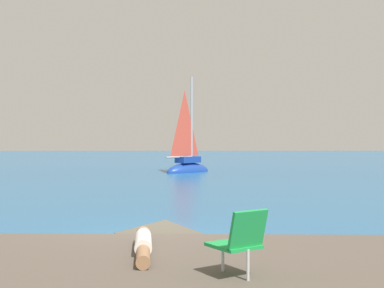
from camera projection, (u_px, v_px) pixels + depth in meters
The scene contains 7 objects.
ground_plane at pixel (152, 245), 10.14m from camera, with size 160.00×160.00×0.00m, color #236093.
shore_ledge at pixel (240, 284), 6.46m from camera, with size 7.94×3.81×0.55m, color brown.
boulder_seaward at pixel (311, 266), 8.42m from camera, with size 1.14×0.91×0.63m, color brown.
boulder_inland at pixel (167, 259), 8.94m from camera, with size 1.51×1.21×0.83m, color #524C3F.
sailboat_near at pixel (188, 167), 32.13m from camera, with size 3.39×3.33×6.75m.
person_sunbather at pixel (143, 244), 7.02m from camera, with size 0.33×1.76×0.25m.
beach_chair at pixel (240, 239), 5.74m from camera, with size 0.72×0.76×0.80m.
Camera 1 is at (0.64, -10.13, 2.14)m, focal length 46.91 mm.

